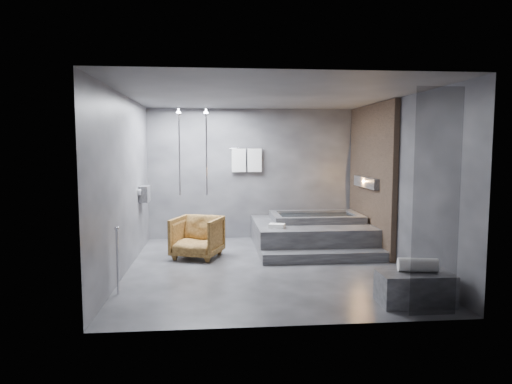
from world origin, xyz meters
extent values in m
plane|color=#2D2D30|center=(0.00, 0.00, 0.00)|extent=(5.00, 5.00, 0.00)
cube|color=#4C4C4F|center=(0.00, 0.00, 2.80)|extent=(4.50, 5.00, 0.04)
cube|color=#38383D|center=(0.00, 2.50, 1.40)|extent=(4.50, 0.04, 2.80)
cube|color=#38383D|center=(0.00, -2.50, 1.40)|extent=(4.50, 0.04, 2.80)
cube|color=#38383D|center=(-2.25, 0.00, 1.40)|extent=(0.04, 5.00, 2.80)
cube|color=#38383D|center=(2.25, 0.00, 1.40)|extent=(0.04, 5.00, 2.80)
cube|color=#82644C|center=(2.19, 1.25, 1.40)|extent=(0.10, 2.40, 2.78)
cube|color=#FF9938|center=(2.11, 1.25, 1.30)|extent=(0.14, 1.20, 0.20)
cube|color=gray|center=(-2.16, 1.40, 1.10)|extent=(0.16, 0.42, 0.30)
imported|color=beige|center=(-2.15, 1.30, 1.05)|extent=(0.08, 0.08, 0.21)
imported|color=beige|center=(-2.15, 1.50, 1.03)|extent=(0.07, 0.07, 0.15)
cylinder|color=silver|center=(-1.00, 2.05, 1.90)|extent=(0.04, 0.04, 1.80)
cylinder|color=silver|center=(-1.55, 2.05, 1.90)|extent=(0.04, 0.04, 1.80)
cylinder|color=silver|center=(-0.15, 2.44, 1.95)|extent=(0.75, 0.02, 0.02)
cube|color=white|center=(-0.32, 2.42, 1.70)|extent=(0.30, 0.06, 0.50)
cube|color=white|center=(0.02, 2.42, 1.70)|extent=(0.30, 0.06, 0.50)
cylinder|color=silver|center=(-2.15, -1.20, 0.45)|extent=(0.04, 0.04, 0.90)
cube|color=black|center=(1.65, -2.45, 1.35)|extent=(0.55, 0.01, 2.60)
cube|color=#333335|center=(1.05, 1.45, 0.25)|extent=(2.20, 2.00, 0.50)
cube|color=#333335|center=(1.05, 0.27, 0.09)|extent=(2.20, 0.36, 0.18)
cube|color=#323335|center=(1.67, -1.94, 0.20)|extent=(0.92, 0.52, 0.41)
imported|color=#4F3213|center=(-1.16, 0.79, 0.37)|extent=(1.03, 1.04, 0.74)
cylinder|color=white|center=(1.72, -1.90, 0.49)|extent=(0.51, 0.27, 0.17)
cube|color=white|center=(0.30, 0.87, 0.54)|extent=(0.33, 0.29, 0.08)
camera|label=1|loc=(-0.84, -7.34, 1.98)|focal=32.00mm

